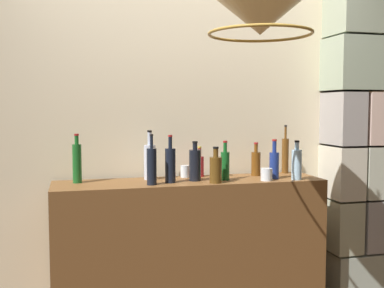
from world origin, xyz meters
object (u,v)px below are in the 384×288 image
at_px(liquor_bottle_tequila, 195,164).
at_px(liquor_bottle_vodka, 200,165).
at_px(liquor_bottle_whiskey, 216,169).
at_px(liquor_bottle_vermouth, 274,164).
at_px(glass_tumbler_highball, 219,169).
at_px(liquor_bottle_mezcal, 170,164).
at_px(liquor_bottle_rye, 152,166).
at_px(liquor_bottle_scotch, 150,161).
at_px(liquor_bottle_gin, 77,162).
at_px(liquor_bottle_brandy, 225,165).
at_px(liquor_bottle_port, 297,164).
at_px(pendant_lamp, 260,14).
at_px(glass_tumbler_shot, 266,174).
at_px(liquor_bottle_rum, 256,163).
at_px(liquor_bottle_sherry, 285,155).
at_px(glass_tumbler_rocks, 185,171).

distance_m(liquor_bottle_tequila, liquor_bottle_vodka, 0.20).
bearing_deg(liquor_bottle_whiskey, liquor_bottle_vermouth, 10.02).
bearing_deg(glass_tumbler_highball, liquor_bottle_mezcal, -154.12).
bearing_deg(liquor_bottle_rye, liquor_bottle_scotch, 83.93).
relative_size(liquor_bottle_mezcal, liquor_bottle_gin, 0.97).
relative_size(liquor_bottle_vermouth, glass_tumbler_highball, 2.55).
relative_size(liquor_bottle_brandy, liquor_bottle_port, 1.00).
height_order(liquor_bottle_tequila, pendant_lamp, pendant_lamp).
distance_m(liquor_bottle_rye, pendant_lamp, 1.14).
xyz_separation_m(liquor_bottle_port, glass_tumbler_highball, (-0.46, 0.28, -0.06)).
relative_size(liquor_bottle_gin, glass_tumbler_shot, 3.85).
bearing_deg(liquor_bottle_rye, liquor_bottle_gin, 156.69).
xyz_separation_m(liquor_bottle_brandy, liquor_bottle_vermouth, (0.35, -0.02, -0.00)).
distance_m(liquor_bottle_mezcal, glass_tumbler_highball, 0.44).
bearing_deg(liquor_bottle_whiskey, liquor_bottle_brandy, 45.57).
xyz_separation_m(liquor_bottle_port, liquor_bottle_gin, (-1.45, 0.23, 0.03)).
bearing_deg(liquor_bottle_rye, liquor_bottle_rum, 15.11).
bearing_deg(liquor_bottle_gin, liquor_bottle_sherry, 3.24).
height_order(liquor_bottle_whiskey, glass_tumbler_shot, liquor_bottle_whiskey).
xyz_separation_m(liquor_bottle_mezcal, liquor_bottle_vermouth, (0.73, -0.01, -0.02)).
relative_size(liquor_bottle_tequila, liquor_bottle_vermouth, 0.98).
xyz_separation_m(liquor_bottle_gin, pendant_lamp, (0.94, -0.79, 0.84)).
height_order(liquor_bottle_tequila, glass_tumbler_highball, liquor_bottle_tequila).
distance_m(liquor_bottle_gin, glass_tumbler_highball, 0.99).
xyz_separation_m(liquor_bottle_brandy, liquor_bottle_scotch, (-0.49, 0.16, 0.02)).
height_order(liquor_bottle_port, glass_tumbler_rocks, liquor_bottle_port).
relative_size(liquor_bottle_brandy, liquor_bottle_rum, 1.11).
xyz_separation_m(liquor_bottle_gin, glass_tumbler_rocks, (0.74, 0.06, -0.09)).
relative_size(liquor_bottle_vodka, liquor_bottle_rum, 0.89).
distance_m(liquor_bottle_brandy, liquor_bottle_port, 0.49).
height_order(liquor_bottle_vermouth, pendant_lamp, pendant_lamp).
relative_size(liquor_bottle_vermouth, glass_tumbler_shot, 3.27).
height_order(liquor_bottle_tequila, liquor_bottle_scotch, liquor_bottle_scotch).
bearing_deg(liquor_bottle_scotch, liquor_bottle_port, -15.10).
height_order(liquor_bottle_whiskey, liquor_bottle_scotch, liquor_bottle_scotch).
xyz_separation_m(liquor_bottle_rye, liquor_bottle_rum, (0.79, 0.21, -0.03)).
height_order(liquor_bottle_mezcal, liquor_bottle_port, liquor_bottle_mezcal).
bearing_deg(liquor_bottle_tequila, liquor_bottle_port, -10.40).
bearing_deg(glass_tumbler_highball, liquor_bottle_tequila, -144.98).
bearing_deg(glass_tumbler_highball, liquor_bottle_vermouth, -30.53).
height_order(liquor_bottle_whiskey, liquor_bottle_rum, liquor_bottle_rum).
height_order(liquor_bottle_brandy, glass_tumbler_rocks, liquor_bottle_brandy).
bearing_deg(liquor_bottle_sherry, liquor_bottle_brandy, -158.44).
bearing_deg(liquor_bottle_port, liquor_bottle_scotch, 164.90).
relative_size(liquor_bottle_tequila, liquor_bottle_gin, 0.83).
xyz_separation_m(liquor_bottle_rye, liquor_bottle_scotch, (0.02, 0.23, 0.00)).
relative_size(liquor_bottle_rye, liquor_bottle_vodka, 1.50).
bearing_deg(liquor_bottle_port, glass_tumbler_highball, 148.97).
bearing_deg(liquor_bottle_vermouth, liquor_bottle_port, -32.29).
bearing_deg(liquor_bottle_brandy, liquor_bottle_mezcal, -177.89).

